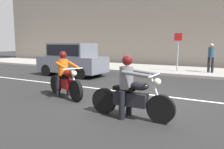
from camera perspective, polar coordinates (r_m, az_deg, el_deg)
ground_plane at (r=7.42m, az=8.12°, el=-6.51°), size 80.00×80.00×0.00m
sidewalk_slab at (r=15.03m, az=19.47°, el=0.74°), size 40.00×4.40×0.14m
building_facade at (r=18.48m, az=22.12°, el=15.83°), size 40.00×1.40×9.10m
lane_marking_stripe at (r=8.26m, az=10.11°, el=-5.04°), size 18.00×0.14×0.01m
motorcycle_with_rider_orange_stripe at (r=7.91m, az=-11.63°, el=-0.96°), size 2.05×1.00×1.56m
motorcycle_with_rider_gray at (r=5.62m, az=4.57°, el=-4.49°), size 2.19×0.70×1.54m
parked_hatchback_slate_gray at (r=12.90m, az=-9.84°, el=3.80°), size 3.79×1.76×1.80m
street_sign_post at (r=14.12m, az=16.02°, el=6.40°), size 0.44×0.08×2.28m
pedestrian_bystander at (r=14.17m, az=23.38°, el=4.32°), size 0.34×0.34×1.65m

